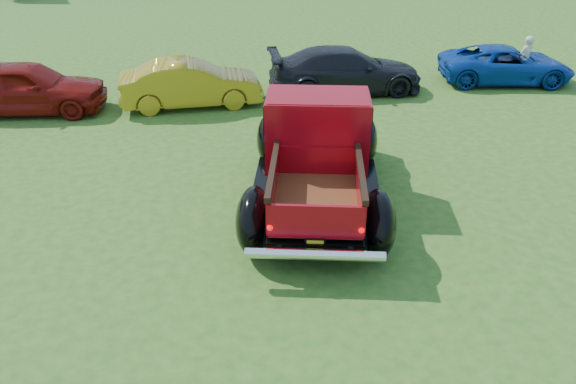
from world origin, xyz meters
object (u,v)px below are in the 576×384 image
object	(u,v)px
pickup_truck	(317,147)
show_car_yellow	(191,84)
show_car_grey	(345,70)
show_car_blue	(506,64)
spectator	(524,60)
show_car_red	(26,87)

from	to	relation	value
pickup_truck	show_car_yellow	world-z (taller)	pickup_truck
pickup_truck	show_car_grey	bearing A→B (deg)	82.74
show_car_blue	spectator	bearing A→B (deg)	-111.06
show_car_yellow	spectator	distance (m)	10.83
show_car_grey	show_car_yellow	bearing A→B (deg)	97.95
spectator	show_car_red	bearing A→B (deg)	-20.78
pickup_truck	spectator	distance (m)	10.41
pickup_truck	show_car_red	world-z (taller)	pickup_truck
pickup_truck	show_car_red	distance (m)	9.42
show_car_grey	spectator	size ratio (longest dim) A/B	3.05
pickup_truck	show_car_yellow	size ratio (longest dim) A/B	1.48
show_car_blue	spectator	world-z (taller)	spectator
show_car_red	show_car_blue	world-z (taller)	show_car_red
show_car_grey	spectator	xyz separation A→B (m)	(6.00, -0.05, 0.09)
show_car_blue	spectator	size ratio (longest dim) A/B	2.73
pickup_truck	show_car_red	xyz separation A→B (m)	(-7.28, 5.98, -0.27)
pickup_truck	show_car_yellow	bearing A→B (deg)	125.66
show_car_grey	show_car_blue	world-z (taller)	show_car_grey
show_car_blue	show_car_grey	bearing A→B (deg)	101.28
show_car_grey	spectator	world-z (taller)	spectator
show_car_grey	pickup_truck	bearing A→B (deg)	161.72
show_car_red	show_car_grey	distance (m)	9.48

